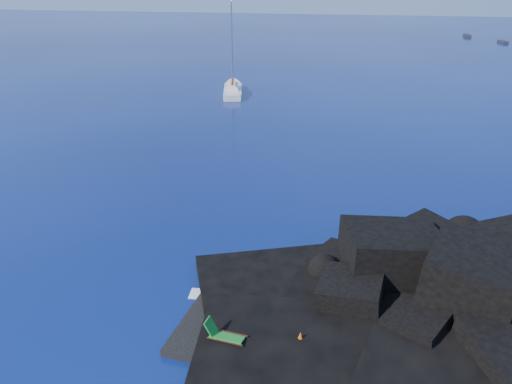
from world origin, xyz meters
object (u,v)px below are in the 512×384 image
distant_boat_a (467,37)px  deck_chair (227,333)px  sunbather (303,339)px  marker_cone (300,338)px  sailboat (233,94)px  distant_boat_b (503,43)px

distant_boat_a → deck_chair: bearing=-103.0°
deck_chair → sunbather: 3.41m
sunbather → marker_cone: marker_cone is taller
sailboat → sunbather: sailboat is taller
sailboat → marker_cone: sailboat is taller
deck_chair → distant_boat_b: deck_chair is taller
distant_boat_b → marker_cone: bearing=-114.5°
deck_chair → distant_boat_b: 123.28m
sunbather → deck_chair: bearing=179.9°
marker_cone → distant_boat_a: bearing=77.1°
sunbather → distant_boat_b: bearing=59.2°
sailboat → marker_cone: 51.61m
distant_boat_b → sailboat: bearing=-134.6°
sunbather → distant_boat_a: 131.31m
sailboat → marker_cone: bearing=-85.9°
sunbather → distant_boat_b: (35.32, 116.27, -0.50)m
distant_boat_a → distant_boat_b: (6.12, -11.75, 0.00)m
distant_boat_a → sunbather: bearing=-101.7°
sailboat → distant_boat_b: (50.63, 67.09, 0.00)m
sailboat → deck_chair: size_ratio=7.03×
marker_cone → distant_boat_b: bearing=73.1°
sunbather → distant_boat_b: size_ratio=0.40×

